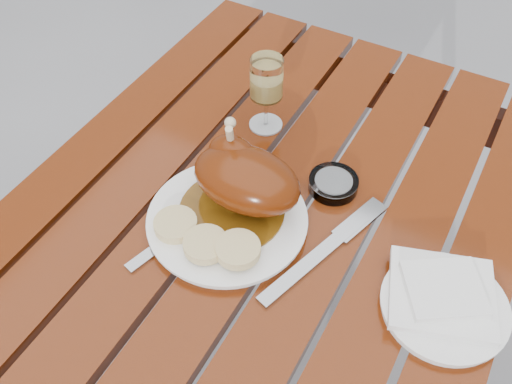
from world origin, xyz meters
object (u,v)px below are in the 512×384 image
dinner_plate (227,221)px  wine_glass (266,94)px  side_plate (444,307)px  ashtray (333,184)px  table (249,342)px

dinner_plate → wine_glass: size_ratio=1.75×
side_plate → ashtray: size_ratio=2.17×
wine_glass → ashtray: bearing=-25.8°
dinner_plate → side_plate: dinner_plate is taller
dinner_plate → table: bearing=-3.1°
wine_glass → side_plate: (0.41, -0.23, -0.07)m
dinner_plate → side_plate: 0.35m
table → ashtray: ashtray is taller
dinner_plate → side_plate: size_ratio=1.41×
table → ashtray: bearing=62.9°
dinner_plate → ashtray: (0.12, 0.16, 0.00)m
table → wine_glass: 0.52m
dinner_plate → ashtray: 0.20m
side_plate → table: bearing=-176.9°
wine_glass → side_plate: 0.48m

